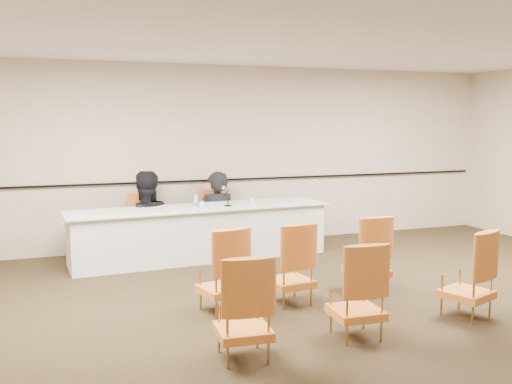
{
  "coord_description": "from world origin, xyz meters",
  "views": [
    {
      "loc": [
        -2.86,
        -5.18,
        2.08
      ],
      "look_at": [
        -0.02,
        2.6,
        1.05
      ],
      "focal_mm": 40.0,
      "sensor_mm": 36.0,
      "label": 1
    }
  ],
  "objects_px": {
    "panelist_second": "(145,231)",
    "aud_chair_back_right": "(467,273)",
    "microphone": "(228,197)",
    "aud_chair_front_right": "(367,253)",
    "panelist_main": "(217,226)",
    "panel_table": "(200,233)",
    "coffee_cup": "(252,202)",
    "panelist_main_chair": "(217,220)",
    "aud_chair_front_left": "(223,269)",
    "drinking_glass": "(202,205)",
    "aud_chair_back_mid": "(356,289)",
    "aud_chair_back_left": "(243,306)",
    "water_bottle": "(196,201)",
    "aud_chair_front_mid": "(290,263)",
    "panelist_second_chair": "(145,225)"
  },
  "relations": [
    {
      "from": "panel_table",
      "to": "aud_chair_back_left",
      "type": "distance_m",
      "value": 3.75
    },
    {
      "from": "microphone",
      "to": "drinking_glass",
      "type": "relative_size",
      "value": 3.03
    },
    {
      "from": "drinking_glass",
      "to": "panelist_main",
      "type": "bearing_deg",
      "value": 58.69
    },
    {
      "from": "panel_table",
      "to": "coffee_cup",
      "type": "distance_m",
      "value": 0.92
    },
    {
      "from": "microphone",
      "to": "aud_chair_front_right",
      "type": "bearing_deg",
      "value": -69.83
    },
    {
      "from": "aud_chair_front_left",
      "to": "aud_chair_front_right",
      "type": "relative_size",
      "value": 1.0
    },
    {
      "from": "panelist_main_chair",
      "to": "microphone",
      "type": "xyz_separation_m",
      "value": [
        -0.03,
        -0.72,
        0.47
      ]
    },
    {
      "from": "drinking_glass",
      "to": "aud_chair_front_left",
      "type": "bearing_deg",
      "value": -99.43
    },
    {
      "from": "coffee_cup",
      "to": "aud_chair_front_left",
      "type": "relative_size",
      "value": 0.13
    },
    {
      "from": "panelist_main",
      "to": "panel_table",
      "type": "bearing_deg",
      "value": 55.08
    },
    {
      "from": "panel_table",
      "to": "panelist_second",
      "type": "height_order",
      "value": "panelist_second"
    },
    {
      "from": "coffee_cup",
      "to": "aud_chair_back_right",
      "type": "bearing_deg",
      "value": -69.98
    },
    {
      "from": "aud_chair_back_right",
      "to": "coffee_cup",
      "type": "bearing_deg",
      "value": 89.81
    },
    {
      "from": "water_bottle",
      "to": "aud_chair_front_left",
      "type": "bearing_deg",
      "value": -97.34
    },
    {
      "from": "aud_chair_front_right",
      "to": "aud_chair_front_left",
      "type": "bearing_deg",
      "value": -177.09
    },
    {
      "from": "panelist_main",
      "to": "panelist_second",
      "type": "relative_size",
      "value": 0.97
    },
    {
      "from": "panelist_second",
      "to": "aud_chair_front_mid",
      "type": "distance_m",
      "value": 3.2
    },
    {
      "from": "water_bottle",
      "to": "aud_chair_back_left",
      "type": "xyz_separation_m",
      "value": [
        -0.5,
        -3.65,
        -0.42
      ]
    },
    {
      "from": "drinking_glass",
      "to": "aud_chair_back_left",
      "type": "xyz_separation_m",
      "value": [
        -0.58,
        -3.61,
        -0.37
      ]
    },
    {
      "from": "microphone",
      "to": "drinking_glass",
      "type": "height_order",
      "value": "microphone"
    },
    {
      "from": "microphone",
      "to": "panelist_second_chair",
      "type": "bearing_deg",
      "value": 144.59
    },
    {
      "from": "drinking_glass",
      "to": "aud_chair_back_mid",
      "type": "bearing_deg",
      "value": -80.25
    },
    {
      "from": "panel_table",
      "to": "aud_chair_front_mid",
      "type": "height_order",
      "value": "aud_chair_front_mid"
    },
    {
      "from": "microphone",
      "to": "water_bottle",
      "type": "relative_size",
      "value": 1.49
    },
    {
      "from": "panelist_main",
      "to": "aud_chair_front_left",
      "type": "distance_m",
      "value": 3.16
    },
    {
      "from": "panelist_second",
      "to": "aud_chair_back_right",
      "type": "bearing_deg",
      "value": 122.65
    },
    {
      "from": "aud_chair_back_mid",
      "to": "aud_chair_back_right",
      "type": "bearing_deg",
      "value": 8.24
    },
    {
      "from": "panel_table",
      "to": "panelist_main",
      "type": "relative_size",
      "value": 2.18
    },
    {
      "from": "drinking_glass",
      "to": "aud_chair_back_left",
      "type": "relative_size",
      "value": 0.11
    },
    {
      "from": "water_bottle",
      "to": "coffee_cup",
      "type": "distance_m",
      "value": 0.87
    },
    {
      "from": "aud_chair_front_left",
      "to": "aud_chair_back_mid",
      "type": "height_order",
      "value": "same"
    },
    {
      "from": "panelist_main_chair",
      "to": "microphone",
      "type": "bearing_deg",
      "value": -95.76
    },
    {
      "from": "panelist_main_chair",
      "to": "aud_chair_front_right",
      "type": "bearing_deg",
      "value": -73.43
    },
    {
      "from": "microphone",
      "to": "water_bottle",
      "type": "bearing_deg",
      "value": 167.73
    },
    {
      "from": "drinking_glass",
      "to": "aud_chair_front_mid",
      "type": "relative_size",
      "value": 0.11
    },
    {
      "from": "panelist_main_chair",
      "to": "aud_chair_front_left",
      "type": "xyz_separation_m",
      "value": [
        -0.82,
        -3.05,
        0.0
      ]
    },
    {
      "from": "microphone",
      "to": "aud_chair_back_mid",
      "type": "xyz_separation_m",
      "value": [
        0.2,
        -3.5,
        -0.47
      ]
    },
    {
      "from": "panel_table",
      "to": "aud_chair_front_mid",
      "type": "bearing_deg",
      "value": -83.84
    },
    {
      "from": "panelist_main",
      "to": "microphone",
      "type": "distance_m",
      "value": 0.92
    },
    {
      "from": "panelist_second",
      "to": "aud_chair_front_left",
      "type": "height_order",
      "value": "panelist_second"
    },
    {
      "from": "panelist_main_chair",
      "to": "coffee_cup",
      "type": "bearing_deg",
      "value": -67.51
    },
    {
      "from": "aud_chair_front_left",
      "to": "panel_table",
      "type": "bearing_deg",
      "value": 68.37
    },
    {
      "from": "aud_chair_front_right",
      "to": "aud_chair_back_right",
      "type": "bearing_deg",
      "value": -67.04
    },
    {
      "from": "panel_table",
      "to": "microphone",
      "type": "relative_size",
      "value": 13.05
    },
    {
      "from": "panelist_second_chair",
      "to": "aud_chair_back_mid",
      "type": "relative_size",
      "value": 1.0
    },
    {
      "from": "coffee_cup",
      "to": "aud_chair_front_right",
      "type": "height_order",
      "value": "aud_chair_front_right"
    },
    {
      "from": "drinking_glass",
      "to": "aud_chair_front_left",
      "type": "xyz_separation_m",
      "value": [
        -0.39,
        -2.35,
        -0.37
      ]
    },
    {
      "from": "coffee_cup",
      "to": "microphone",
      "type": "bearing_deg",
      "value": 177.55
    },
    {
      "from": "panelist_main_chair",
      "to": "aud_chair_back_left",
      "type": "relative_size",
      "value": 1.0
    },
    {
      "from": "panel_table",
      "to": "coffee_cup",
      "type": "relative_size",
      "value": 33.33
    }
  ]
}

